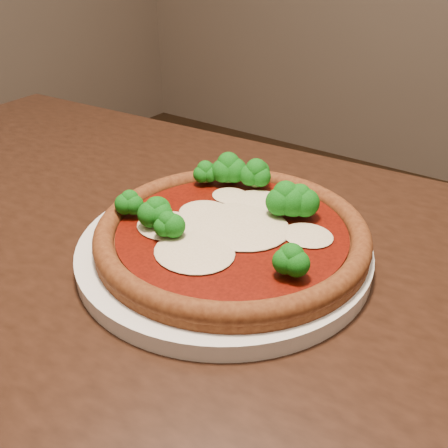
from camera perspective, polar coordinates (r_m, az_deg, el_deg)
The scene contains 3 objects.
dining_table at distance 0.57m, azimuth -2.85°, elevation -14.23°, with size 1.38×0.82×0.75m.
plate at distance 0.53m, azimuth 0.00°, elevation -2.86°, with size 0.31×0.31×0.02m, color silver.
pizza at distance 0.53m, azimuth 0.98°, elevation -0.21°, with size 0.29×0.29×0.06m.
Camera 1 is at (0.21, -0.42, 1.05)m, focal length 40.00 mm.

